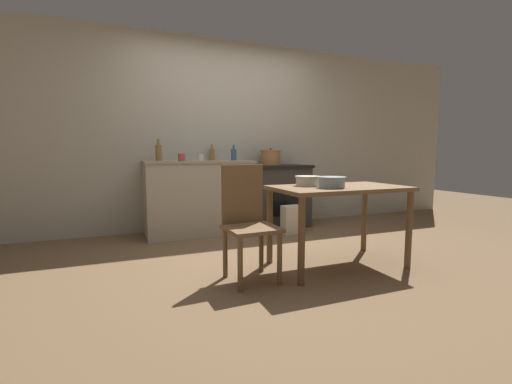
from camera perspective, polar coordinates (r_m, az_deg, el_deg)
ground_plane at (r=3.47m, az=2.48°, el=-10.67°), size 14.00×14.00×0.00m
wall_back at (r=4.81m, az=-5.38°, el=9.41°), size 8.00×0.07×2.55m
counter_cabinet at (r=4.41m, az=-9.46°, el=-0.87°), size 1.35×0.61×0.93m
stove at (r=4.83m, az=3.95°, el=-0.59°), size 0.79×0.56×0.86m
work_table at (r=3.16m, az=13.59°, el=-0.91°), size 1.19×0.69×0.73m
chair at (r=2.78m, az=-1.39°, el=-4.59°), size 0.42×0.42×0.93m
flour_sack at (r=4.42m, az=5.96°, el=-4.60°), size 0.24×0.17×0.36m
stock_pot at (r=4.80m, az=2.46°, el=5.79°), size 0.29×0.29×0.23m
mixing_bowl_large at (r=3.14m, az=8.57°, el=1.94°), size 0.23×0.23×0.09m
mixing_bowl_small at (r=2.99m, az=12.51°, el=1.70°), size 0.24×0.24×0.09m
bottle_far_left at (r=4.55m, az=-3.74°, el=6.28°), size 0.07×0.07×0.20m
bottle_left at (r=4.35m, az=-15.92°, el=6.36°), size 0.08×0.08×0.26m
bottle_mid_left at (r=4.65m, az=-7.33°, el=6.28°), size 0.07×0.07×0.21m
cup_center_left at (r=4.14m, az=-12.30°, el=5.67°), size 0.08×0.08×0.09m
cup_center at (r=4.31m, az=-9.28°, el=5.71°), size 0.08×0.08×0.08m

